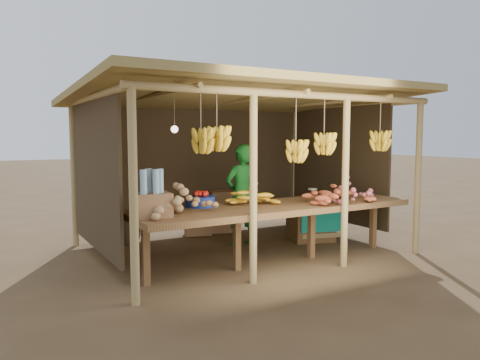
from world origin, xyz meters
TOP-DOWN VIEW (x-y plane):
  - ground at (0.00, 0.00)m, footprint 60.00×60.00m
  - stall_structure at (-0.00, -0.16)m, footprint 4.70×3.50m
  - counter at (0.00, -0.95)m, footprint 3.90×1.05m
  - potato_heap at (-1.36, -1.02)m, footprint 1.10×0.89m
  - sweet_potato_heap at (0.83, -1.23)m, footprint 1.08×0.86m
  - onion_heap at (1.09, -1.23)m, footprint 0.90×0.72m
  - banana_pile at (-0.28, -0.79)m, footprint 0.65×0.48m
  - tomato_basin at (-0.94, -0.60)m, footprint 0.38×0.38m
  - bottle_box at (-1.76, -1.02)m, footprint 0.46×0.38m
  - vendor at (0.14, 0.19)m, footprint 0.61×0.43m
  - tarp_crate at (1.31, -0.05)m, footprint 0.88×0.81m
  - carton_stack at (0.19, 1.20)m, footprint 1.03×0.48m
  - burlap_sacks at (-1.54, 1.20)m, footprint 0.76×0.40m

SIDE VIEW (x-z plane):
  - ground at x=0.00m, z-range 0.00..0.00m
  - burlap_sacks at x=-1.54m, z-range -0.03..0.50m
  - carton_stack at x=0.19m, z-range -0.04..0.68m
  - tarp_crate at x=1.31m, z-range -0.08..0.80m
  - counter at x=0.00m, z-range 0.34..1.14m
  - vendor at x=0.14m, z-range 0.00..1.58m
  - tomato_basin at x=-0.94m, z-range 0.78..0.98m
  - banana_pile at x=-0.28m, z-range 0.80..1.15m
  - onion_heap at x=1.09m, z-range 0.80..1.16m
  - sweet_potato_heap at x=0.83m, z-range 0.80..1.16m
  - potato_heap at x=-1.36m, z-range 0.80..1.16m
  - bottle_box at x=-1.76m, z-range 0.74..1.28m
  - stall_structure at x=0.00m, z-range 0.68..3.11m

